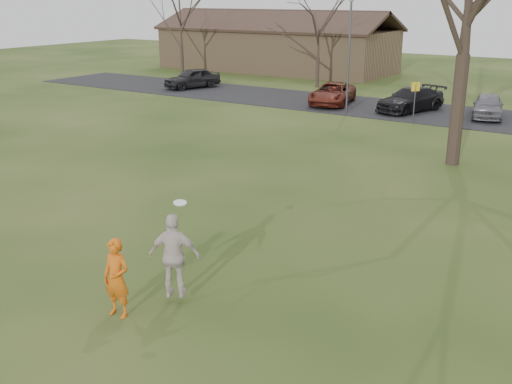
% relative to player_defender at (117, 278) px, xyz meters
% --- Properties ---
extents(ground, '(120.00, 120.00, 0.00)m').
position_rel_player_defender_xyz_m(ground, '(0.41, 0.54, -0.84)').
color(ground, '#1E380F').
rests_on(ground, ground).
extents(parking_strip, '(62.00, 6.50, 0.04)m').
position_rel_player_defender_xyz_m(parking_strip, '(0.41, 25.54, -0.82)').
color(parking_strip, black).
rests_on(parking_strip, ground).
extents(player_defender, '(0.65, 0.46, 1.68)m').
position_rel_player_defender_xyz_m(player_defender, '(0.00, 0.00, 0.00)').
color(player_defender, orange).
rests_on(player_defender, ground).
extents(car_0, '(2.87, 4.37, 1.38)m').
position_rel_player_defender_xyz_m(car_0, '(-18.70, 25.71, -0.11)').
color(car_0, black).
rests_on(car_0, parking_strip).
extents(car_2, '(3.06, 4.93, 1.27)m').
position_rel_player_defender_xyz_m(car_2, '(-7.48, 25.11, -0.16)').
color(car_2, maroon).
rests_on(car_2, parking_strip).
extents(car_3, '(3.21, 4.89, 1.32)m').
position_rel_player_defender_xyz_m(car_3, '(-2.76, 25.39, -0.14)').
color(car_3, black).
rests_on(car_3, parking_strip).
extents(car_4, '(2.24, 3.96, 1.27)m').
position_rel_player_defender_xyz_m(car_4, '(1.34, 25.82, -0.16)').
color(car_4, slate).
rests_on(car_4, parking_strip).
extents(catching_play, '(1.17, 0.89, 2.18)m').
position_rel_player_defender_xyz_m(catching_play, '(0.65, 1.04, 0.26)').
color(catching_play, beige).
rests_on(catching_play, ground).
extents(building, '(20.60, 8.50, 5.14)m').
position_rel_player_defender_xyz_m(building, '(-19.59, 38.54, 1.09)').
color(building, '#8C6D4C').
rests_on(building, ground).
extents(lamp_post, '(0.34, 0.34, 6.27)m').
position_rel_player_defender_xyz_m(lamp_post, '(-5.59, 23.04, 3.13)').
color(lamp_post, '#47474C').
rests_on(lamp_post, ground).
extents(sign_yellow, '(0.35, 0.35, 2.08)m').
position_rel_player_defender_xyz_m(sign_yellow, '(-1.59, 22.54, 0.61)').
color(sign_yellow, '#47474C').
rests_on(sign_yellow, ground).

